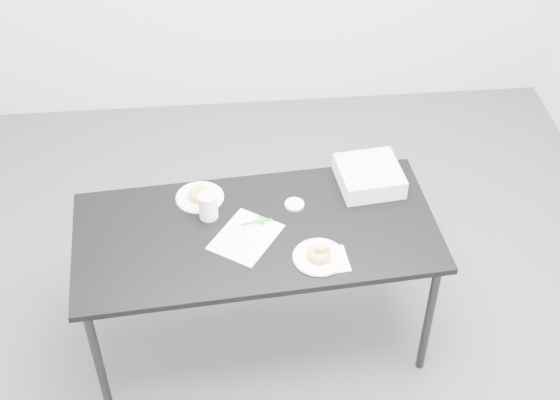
{
  "coord_description": "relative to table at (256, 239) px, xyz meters",
  "views": [
    {
      "loc": [
        -0.23,
        -2.5,
        3.11
      ],
      "look_at": [
        0.0,
        0.02,
        0.84
      ],
      "focal_mm": 50.0,
      "sensor_mm": 36.0,
      "label": 1
    }
  ],
  "objects": [
    {
      "name": "donut_near",
      "position": [
        0.25,
        -0.2,
        0.08
      ],
      "size": [
        0.11,
        0.11,
        0.04
      ],
      "primitive_type": "torus",
      "rotation": [
        0.0,
        0.0,
        -0.05
      ],
      "color": "#E49948",
      "rests_on": "plate_near"
    },
    {
      "name": "cup_lid",
      "position": [
        0.18,
        0.14,
        0.06
      ],
      "size": [
        0.09,
        0.09,
        0.01
      ],
      "primitive_type": "cylinder",
      "color": "white",
      "rests_on": "table"
    },
    {
      "name": "coffee_cup",
      "position": [
        -0.2,
        0.11,
        0.12
      ],
      "size": [
        0.08,
        0.08,
        0.13
      ],
      "primitive_type": "cylinder",
      "color": "white",
      "rests_on": "table"
    },
    {
      "name": "plate_far",
      "position": [
        -0.24,
        0.24,
        0.06
      ],
      "size": [
        0.22,
        0.22,
        0.01
      ],
      "primitive_type": "cylinder",
      "color": "white",
      "rests_on": "table"
    },
    {
      "name": "logo_patch",
      "position": [
        0.03,
        0.05,
        0.06
      ],
      "size": [
        0.07,
        0.07,
        0.0
      ],
      "primitive_type": "cube",
      "rotation": [
        0.0,
        0.0,
        -0.6
      ],
      "color": "green",
      "rests_on": "scorecard"
    },
    {
      "name": "plate_near",
      "position": [
        0.25,
        -0.2,
        0.06
      ],
      "size": [
        0.22,
        0.22,
        0.01
      ],
      "primitive_type": "cylinder",
      "color": "white",
      "rests_on": "napkin"
    },
    {
      "name": "scorecard",
      "position": [
        -0.05,
        -0.04,
        0.06
      ],
      "size": [
        0.36,
        0.37,
        0.0
      ],
      "primitive_type": "cube",
      "rotation": [
        0.0,
        0.0,
        -0.6
      ],
      "color": "white",
      "rests_on": "table"
    },
    {
      "name": "donut_far",
      "position": [
        -0.24,
        0.24,
        0.08
      ],
      "size": [
        0.14,
        0.14,
        0.03
      ],
      "primitive_type": "torus",
      "rotation": [
        0.0,
        0.0,
        0.44
      ],
      "color": "#E49948",
      "rests_on": "plate_far"
    },
    {
      "name": "table",
      "position": [
        0.0,
        0.0,
        0.0
      ],
      "size": [
        1.65,
        0.86,
        0.73
      ],
      "rotation": [
        0.0,
        0.0,
        0.07
      ],
      "color": "black",
      "rests_on": "floor"
    },
    {
      "name": "pen",
      "position": [
        0.01,
        0.04,
        0.06
      ],
      "size": [
        0.14,
        0.03,
        0.01
      ],
      "primitive_type": "cylinder",
      "rotation": [
        0.0,
        1.57,
        0.15
      ],
      "color": "#0C8A68",
      "rests_on": "scorecard"
    },
    {
      "name": "floor",
      "position": [
        0.11,
        0.04,
        -0.67
      ],
      "size": [
        4.0,
        4.0,
        0.0
      ],
      "primitive_type": "plane",
      "color": "#46464A",
      "rests_on": "ground"
    },
    {
      "name": "bakery_box",
      "position": [
        0.55,
        0.26,
        0.1
      ],
      "size": [
        0.31,
        0.31,
        0.09
      ],
      "primitive_type": "cube",
      "rotation": [
        0.0,
        0.0,
        0.11
      ],
      "color": "silver",
      "rests_on": "table"
    },
    {
      "name": "napkin",
      "position": [
        0.3,
        -0.21,
        0.06
      ],
      "size": [
        0.17,
        0.17,
        0.0
      ],
      "primitive_type": "cube",
      "rotation": [
        0.0,
        0.0,
        0.09
      ],
      "color": "white",
      "rests_on": "table"
    }
  ]
}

